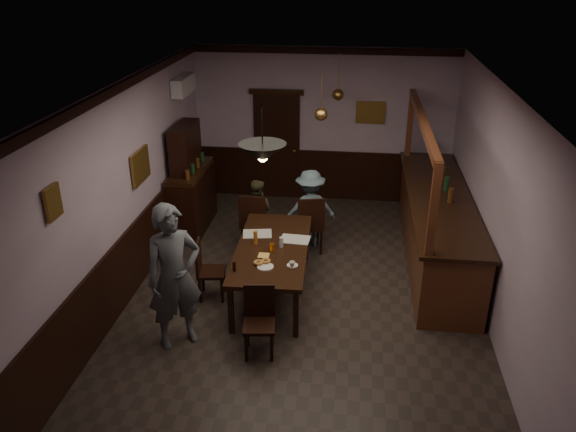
% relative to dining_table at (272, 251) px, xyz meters
% --- Properties ---
extents(room, '(5.01, 8.01, 3.01)m').
position_rel_dining_table_xyz_m(room, '(0.45, -0.32, 0.81)').
color(room, '#2D2621').
rests_on(room, ground).
extents(dining_table, '(1.07, 2.23, 0.75)m').
position_rel_dining_table_xyz_m(dining_table, '(0.00, 0.00, 0.00)').
color(dining_table, black).
rests_on(dining_table, ground).
extents(chair_far_left, '(0.45, 0.45, 1.03)m').
position_rel_dining_table_xyz_m(chair_far_left, '(-0.49, 1.25, -0.12)').
color(chair_far_left, black).
rests_on(chair_far_left, ground).
extents(chair_far_right, '(0.53, 0.53, 1.01)m').
position_rel_dining_table_xyz_m(chair_far_right, '(0.43, 1.28, -0.13)').
color(chair_far_right, black).
rests_on(chair_far_right, ground).
extents(chair_near, '(0.43, 0.43, 0.88)m').
position_rel_dining_table_xyz_m(chair_near, '(0.04, -1.33, -0.20)').
color(chair_near, black).
rests_on(chair_near, ground).
extents(chair_side, '(0.43, 0.43, 0.88)m').
position_rel_dining_table_xyz_m(chair_side, '(-0.92, -0.24, -0.20)').
color(chair_side, black).
rests_on(chair_side, ground).
extents(person_standing, '(0.82, 0.77, 1.89)m').
position_rel_dining_table_xyz_m(person_standing, '(-1.01, -1.28, 0.26)').
color(person_standing, '#545961').
rests_on(person_standing, ground).
extents(person_seated_left, '(0.61, 0.51, 1.15)m').
position_rel_dining_table_xyz_m(person_seated_left, '(-0.50, 1.53, -0.11)').
color(person_seated_left, '#4F5030').
rests_on(person_seated_left, ground).
extents(person_seated_right, '(0.97, 0.73, 1.34)m').
position_rel_dining_table_xyz_m(person_seated_right, '(0.40, 1.56, -0.01)').
color(person_seated_right, slate).
rests_on(person_seated_right, ground).
extents(newspaper_left, '(0.47, 0.37, 0.01)m').
position_rel_dining_table_xyz_m(newspaper_left, '(-0.28, 0.38, 0.07)').
color(newspaper_left, silver).
rests_on(newspaper_left, dining_table).
extents(newspaper_right, '(0.44, 0.33, 0.01)m').
position_rel_dining_table_xyz_m(newspaper_right, '(0.30, 0.27, 0.07)').
color(newspaper_right, silver).
rests_on(newspaper_right, dining_table).
extents(napkin, '(0.15, 0.15, 0.00)m').
position_rel_dining_table_xyz_m(napkin, '(-0.08, -0.26, 0.07)').
color(napkin, '#F5C35A').
rests_on(napkin, dining_table).
extents(saucer, '(0.15, 0.15, 0.01)m').
position_rel_dining_table_xyz_m(saucer, '(0.34, -0.50, 0.07)').
color(saucer, white).
rests_on(saucer, dining_table).
extents(coffee_cup, '(0.08, 0.08, 0.07)m').
position_rel_dining_table_xyz_m(coffee_cup, '(0.35, -0.54, 0.11)').
color(coffee_cup, white).
rests_on(coffee_cup, saucer).
extents(pastry_plate, '(0.22, 0.22, 0.01)m').
position_rel_dining_table_xyz_m(pastry_plate, '(-0.01, -0.58, 0.07)').
color(pastry_plate, white).
rests_on(pastry_plate, dining_table).
extents(pastry_ring_a, '(0.13, 0.13, 0.04)m').
position_rel_dining_table_xyz_m(pastry_ring_a, '(-0.11, -0.53, 0.10)').
color(pastry_ring_a, '#C68C47').
rests_on(pastry_ring_a, pastry_plate).
extents(pastry_ring_b, '(0.13, 0.13, 0.04)m').
position_rel_dining_table_xyz_m(pastry_ring_b, '(-0.01, -0.47, 0.10)').
color(pastry_ring_b, '#C68C47').
rests_on(pastry_ring_b, pastry_plate).
extents(soda_can, '(0.07, 0.07, 0.12)m').
position_rel_dining_table_xyz_m(soda_can, '(0.02, -0.14, 0.12)').
color(soda_can, orange).
rests_on(soda_can, dining_table).
extents(beer_glass, '(0.06, 0.06, 0.20)m').
position_rel_dining_table_xyz_m(beer_glass, '(-0.25, 0.06, 0.16)').
color(beer_glass, '#BF721E').
rests_on(beer_glass, dining_table).
extents(water_glass, '(0.06, 0.06, 0.15)m').
position_rel_dining_table_xyz_m(water_glass, '(0.13, 0.01, 0.14)').
color(water_glass, silver).
rests_on(water_glass, dining_table).
extents(pepper_mill, '(0.04, 0.04, 0.14)m').
position_rel_dining_table_xyz_m(pepper_mill, '(-0.39, -0.72, 0.13)').
color(pepper_mill, black).
rests_on(pepper_mill, dining_table).
extents(sideboard, '(0.52, 1.45, 1.91)m').
position_rel_dining_table_xyz_m(sideboard, '(-1.76, 1.98, 0.08)').
color(sideboard, black).
rests_on(sideboard, ground).
extents(bar_counter, '(0.97, 4.16, 2.33)m').
position_rel_dining_table_xyz_m(bar_counter, '(2.44, 1.35, -0.09)').
color(bar_counter, '#502515').
rests_on(bar_counter, ground).
extents(door_back, '(0.90, 0.06, 2.10)m').
position_rel_dining_table_xyz_m(door_back, '(-0.45, 3.63, 0.36)').
color(door_back, black).
rests_on(door_back, ground).
extents(ac_unit, '(0.20, 0.85, 0.30)m').
position_rel_dining_table_xyz_m(ac_unit, '(-1.93, 2.58, 1.76)').
color(ac_unit, white).
rests_on(ac_unit, ground).
extents(picture_left_small, '(0.04, 0.28, 0.36)m').
position_rel_dining_table_xyz_m(picture_left_small, '(-2.01, -1.92, 1.46)').
color(picture_left_small, olive).
rests_on(picture_left_small, ground).
extents(picture_left_large, '(0.04, 0.62, 0.48)m').
position_rel_dining_table_xyz_m(picture_left_large, '(-2.01, 0.48, 1.01)').
color(picture_left_large, olive).
rests_on(picture_left_large, ground).
extents(picture_back, '(0.55, 0.04, 0.42)m').
position_rel_dining_table_xyz_m(picture_back, '(1.35, 3.64, 1.11)').
color(picture_back, olive).
rests_on(picture_back, ground).
extents(pendant_iron, '(0.56, 0.56, 0.70)m').
position_rel_dining_table_xyz_m(pendant_iron, '(0.03, -0.80, 1.72)').
color(pendant_iron, black).
rests_on(pendant_iron, ground).
extents(pendant_brass_mid, '(0.20, 0.20, 0.81)m').
position_rel_dining_table_xyz_m(pendant_brass_mid, '(0.55, 1.47, 1.61)').
color(pendant_brass_mid, '#BF8C3F').
rests_on(pendant_brass_mid, ground).
extents(pendant_brass_far, '(0.20, 0.20, 0.81)m').
position_rel_dining_table_xyz_m(pendant_brass_far, '(0.75, 2.85, 1.61)').
color(pendant_brass_far, '#BF8C3F').
rests_on(pendant_brass_far, ground).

